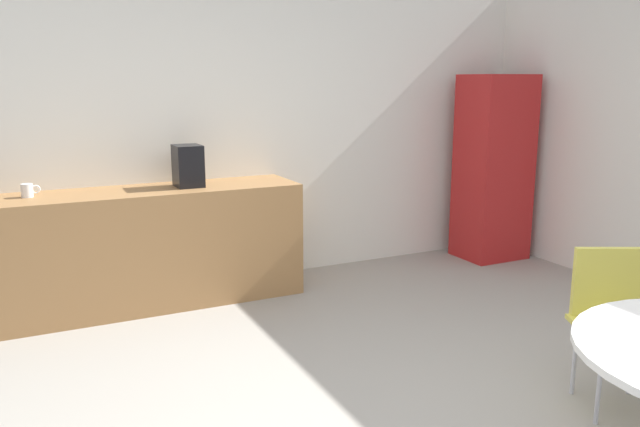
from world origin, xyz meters
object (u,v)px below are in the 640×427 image
mug_white (28,190)px  coffee_maker (188,166)px  chair_yellow (614,308)px  locker_cabinet (493,168)px

mug_white → coffee_maker: bearing=-2.5°
chair_yellow → mug_white: mug_white is taller
mug_white → coffee_maker: coffee_maker is taller
chair_yellow → locker_cabinet: bearing=61.9°
chair_yellow → mug_white: size_ratio=6.43×
mug_white → locker_cabinet: bearing=-2.1°
mug_white → chair_yellow: bearing=-44.3°
chair_yellow → coffee_maker: bearing=121.4°
chair_yellow → mug_white: bearing=135.7°
chair_yellow → mug_white: (-2.72, 2.66, 0.43)m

